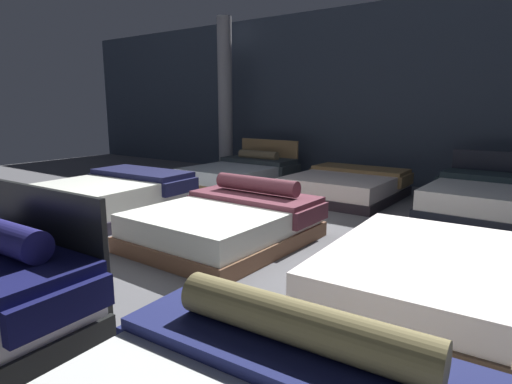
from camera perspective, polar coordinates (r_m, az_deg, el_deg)
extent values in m
cube|color=#5B5B60|center=(4.88, -4.50, -7.29)|extent=(18.00, 18.00, 0.02)
cube|color=#333D4C|center=(8.99, 16.82, 12.22)|extent=(18.00, 0.06, 3.50)
cube|color=black|center=(3.58, -26.52, -7.07)|extent=(1.53, 0.10, 0.98)
cube|color=#14164C|center=(2.77, -24.26, -13.77)|extent=(0.10, 0.65, 0.20)
cube|color=navy|center=(1.92, 5.49, -20.23)|extent=(1.62, 0.59, 0.06)
cube|color=navy|center=(2.43, -12.60, -17.58)|extent=(0.08, 0.51, 0.26)
cylinder|color=olive|center=(1.87, 5.77, -16.92)|extent=(1.15, 0.25, 0.19)
cube|color=#2A2634|center=(6.48, -18.87, -2.33)|extent=(1.68, 2.10, 0.16)
cube|color=white|center=(6.43, -19.01, -0.17)|extent=(1.62, 2.04, 0.34)
cube|color=#191C41|center=(6.79, -14.92, 2.46)|extent=(1.59, 0.77, 0.08)
cube|color=#191C41|center=(7.42, -19.02, 1.89)|extent=(0.12, 0.69, 0.19)
cube|color=#191C41|center=(6.25, -9.92, 0.66)|extent=(0.12, 0.69, 0.19)
cube|color=brown|center=(4.94, -4.21, -5.87)|extent=(1.60, 1.97, 0.17)
cube|color=white|center=(4.88, -4.25, -3.50)|extent=(1.54, 1.91, 0.25)
cube|color=brown|center=(5.29, -0.11, -0.56)|extent=(1.57, 0.73, 0.06)
cube|color=brown|center=(5.82, -6.39, -0.80)|extent=(0.07, 0.72, 0.19)
cube|color=brown|center=(4.90, 7.34, -3.14)|extent=(0.07, 0.72, 0.19)
cylinder|color=brown|center=(5.29, 0.09, 1.01)|extent=(1.16, 0.20, 0.19)
cube|color=brown|center=(3.94, 20.92, -11.46)|extent=(1.59, 2.21, 0.14)
cube|color=white|center=(3.88, 21.12, -8.90)|extent=(1.52, 2.14, 0.24)
cube|color=olive|center=(8.54, -2.35, 1.41)|extent=(1.56, 2.13, 0.13)
cube|color=silver|center=(8.51, -2.37, 2.66)|extent=(1.49, 2.07, 0.25)
cube|color=olive|center=(9.32, 1.73, 4.43)|extent=(1.44, 0.05, 0.83)
cube|color=#2F393D|center=(9.02, 0.35, 4.24)|extent=(1.52, 0.72, 0.09)
cube|color=#2F393D|center=(9.52, -3.45, 3.57)|extent=(0.09, 0.70, 0.25)
cube|color=#2F393D|center=(8.61, 4.54, 2.71)|extent=(0.09, 0.70, 0.25)
cylinder|color=#79684B|center=(9.00, 0.32, 4.93)|extent=(0.93, 0.20, 0.19)
cube|color=black|center=(7.45, 11.72, -0.24)|extent=(1.65, 1.95, 0.15)
cube|color=silver|center=(7.42, 11.78, 1.26)|extent=(1.59, 1.89, 0.25)
cube|color=olive|center=(7.95, 13.65, 2.98)|extent=(1.63, 0.68, 0.06)
cube|color=olive|center=(8.31, 8.37, 2.66)|extent=(0.06, 0.67, 0.19)
cube|color=olive|center=(7.69, 19.27, 1.44)|extent=(0.06, 0.67, 0.19)
cube|color=black|center=(6.86, 28.26, -2.24)|extent=(1.58, 1.96, 0.18)
cube|color=white|center=(6.82, 28.44, -0.41)|extent=(1.52, 1.90, 0.26)
cube|color=black|center=(7.74, 29.68, 1.54)|extent=(1.44, 0.08, 0.85)
cube|color=#26363A|center=(7.41, 29.38, 1.73)|extent=(1.53, 0.62, 0.09)
cube|color=#26363A|center=(7.59, 23.42, 0.94)|extent=(0.10, 0.58, 0.31)
cylinder|color=#99999E|center=(10.19, -4.11, 12.52)|extent=(0.33, 0.33, 3.50)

